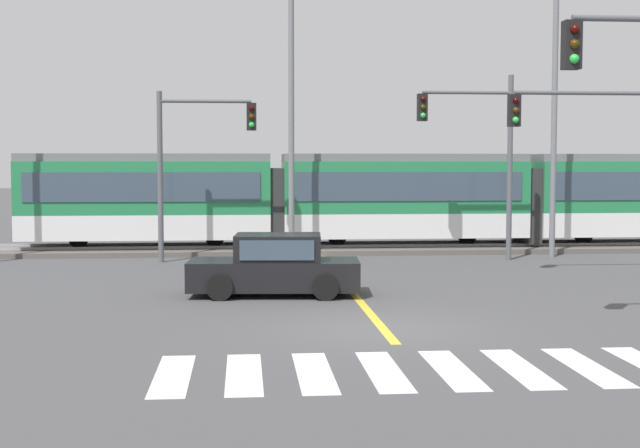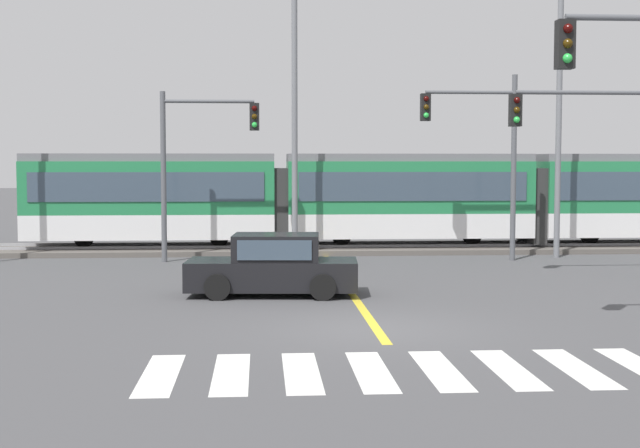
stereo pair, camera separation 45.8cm
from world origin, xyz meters
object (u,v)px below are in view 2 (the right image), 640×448
Objects in this scene: street_lamp_centre at (301,95)px; street_lamp_east at (565,104)px; traffic_light_far_right at (483,141)px; sedan_crossing at (273,267)px; traffic_light_far_left at (197,149)px; light_rail_tram at (407,196)px; traffic_light_mid_right at (603,144)px.

street_lamp_centre is 9.09m from street_lamp_east.
street_lamp_centre is (-6.04, 1.11, 1.58)m from traffic_light_far_right.
street_lamp_east reaches higher than sedan_crossing.
traffic_light_far_left is 0.60× the size of street_lamp_east.
traffic_light_mid_right reaches higher than light_rail_tram.
sedan_crossing is (-5.20, -11.05, -1.35)m from light_rail_tram.
traffic_light_far_left is at bearing -166.76° from street_lamp_centre.
traffic_light_far_right reaches higher than sedan_crossing.
light_rail_tram is 8.47m from traffic_light_far_left.
street_lamp_east reaches higher than traffic_light_mid_right.
sedan_crossing is 0.77× the size of traffic_light_far_left.
sedan_crossing is at bearing -72.74° from traffic_light_far_left.
traffic_light_far_left is (-2.38, 7.64, 3.05)m from sedan_crossing.
sedan_crossing is at bearing -134.06° from traffic_light_far_right.
light_rail_tram is 2.99× the size of street_lamp_east.
street_lamp_east reaches higher than traffic_light_far_right.
light_rail_tram is 4.60m from traffic_light_far_right.
sedan_crossing is 10.16m from traffic_light_mid_right.
traffic_light_mid_right is 0.93× the size of traffic_light_far_right.
street_lamp_east is (9.08, -0.29, -0.29)m from street_lamp_centre.
street_lamp_east is at bearing -1.84° from street_lamp_centre.
street_lamp_centre is (-4.12, -2.59, 3.53)m from light_rail_tram.
sedan_crossing is 8.57m from traffic_light_far_left.
street_lamp_centre is 1.06× the size of street_lamp_east.
traffic_light_far_left is 12.76m from traffic_light_mid_right.
light_rail_tram is 4.51× the size of traffic_light_far_right.
traffic_light_mid_right is 0.62× the size of street_lamp_east.
traffic_light_far_right is 3.40m from street_lamp_east.
traffic_light_mid_right is (4.13, -8.49, 1.77)m from light_rail_tram.
light_rail_tram is 9.60m from traffic_light_mid_right.
traffic_light_far_left is 0.98× the size of traffic_light_mid_right.
light_rail_tram is 4.98× the size of traffic_light_far_left.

